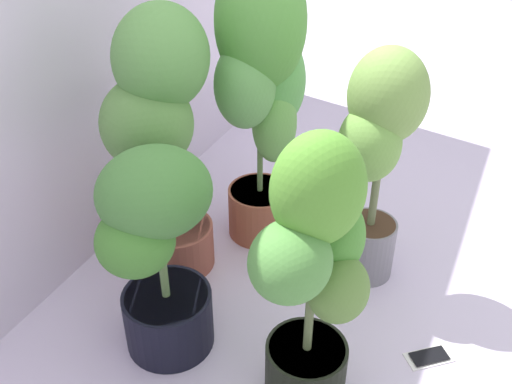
# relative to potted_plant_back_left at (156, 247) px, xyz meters

# --- Properties ---
(ground_plane) EXTENTS (8.00, 8.00, 0.00)m
(ground_plane) POSITION_rel_potted_plant_back_left_xyz_m (0.33, -0.36, -0.39)
(ground_plane) COLOR silver
(ground_plane) RESTS_ON ground
(potted_plant_back_left) EXTENTS (0.45, 0.42, 0.69)m
(potted_plant_back_left) POSITION_rel_potted_plant_back_left_xyz_m (0.00, 0.00, 0.00)
(potted_plant_back_left) COLOR black
(potted_plant_back_left) RESTS_ON ground
(potted_plant_back_center) EXTENTS (0.47, 0.40, 0.96)m
(potted_plant_back_center) POSITION_rel_potted_plant_back_left_xyz_m (0.32, 0.18, 0.21)
(potted_plant_back_center) COLOR #974D3C
(potted_plant_back_center) RESTS_ON ground
(potted_plant_front_right) EXTENTS (0.32, 0.30, 0.84)m
(potted_plant_front_right) POSITION_rel_potted_plant_back_left_xyz_m (0.58, -0.45, 0.13)
(potted_plant_front_right) COLOR gray
(potted_plant_front_right) RESTS_ON ground
(potted_plant_back_right) EXTENTS (0.40, 0.32, 1.07)m
(potted_plant_back_right) POSITION_rel_potted_plant_back_left_xyz_m (0.65, -0.02, 0.25)
(potted_plant_back_right) COLOR #984F36
(potted_plant_back_right) RESTS_ON ground
(potted_plant_front_left) EXTENTS (0.41, 0.32, 0.85)m
(potted_plant_front_left) POSITION_rel_potted_plant_back_left_xyz_m (0.02, -0.46, 0.08)
(potted_plant_front_left) COLOR black
(potted_plant_front_left) RESTS_ON ground
(cell_phone) EXTENTS (0.15, 0.15, 0.01)m
(cell_phone) POSITION_rel_potted_plant_back_left_xyz_m (0.30, -0.76, -0.39)
(cell_phone) COLOR white
(cell_phone) RESTS_ON ground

